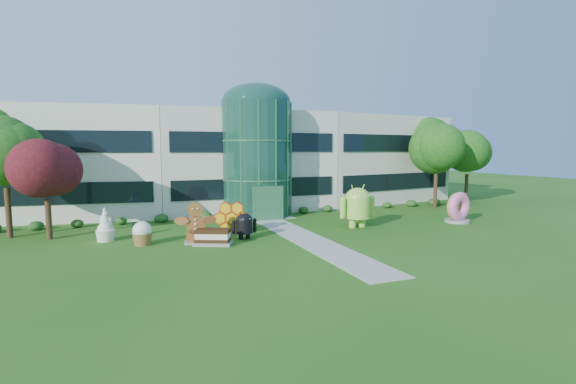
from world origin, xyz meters
name	(u,v)px	position (x,y,z in m)	size (l,w,h in m)	color
ground	(315,243)	(0.00, 0.00, 0.00)	(140.00, 140.00, 0.00)	#215114
building	(239,160)	(0.00, 18.00, 4.65)	(46.00, 15.00, 9.30)	beige
atrium	(257,159)	(0.00, 12.00, 4.90)	(6.00, 6.00, 9.80)	#194738
walkway	(302,237)	(0.00, 2.00, 0.02)	(2.40, 20.00, 0.04)	#9E9E93
tree_red	(47,193)	(-15.50, 7.50, 3.00)	(4.00, 4.00, 6.00)	#3F0C14
trees_backdrop	(253,167)	(0.00, 13.00, 4.20)	(52.00, 8.00, 8.40)	#154C13
android_green	(358,204)	(5.21, 3.67, 1.75)	(3.09, 2.06, 3.50)	#96D544
android_black	(244,224)	(-3.74, 2.88, 0.99)	(1.74, 1.16, 1.97)	black
donut	(458,207)	(13.67, 2.49, 1.23)	(2.37, 1.14, 2.47)	#D75190
gingerbread	(196,223)	(-6.87, 2.82, 1.29)	(2.80, 1.08, 2.58)	brown
ice_cream_sandwich	(213,237)	(-5.99, 1.95, 0.50)	(2.24, 1.12, 1.00)	black
honeycomb	(232,219)	(-4.09, 4.74, 1.01)	(2.58, 0.92, 2.03)	yellow
froyo	(105,224)	(-12.10, 5.55, 1.08)	(1.26, 1.26, 2.15)	white
cupcake	(142,233)	(-9.97, 3.51, 0.73)	(1.22, 1.22, 1.47)	white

